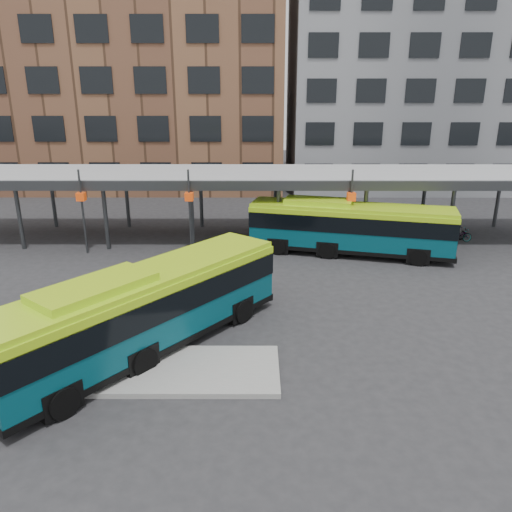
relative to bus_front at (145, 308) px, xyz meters
The scene contains 8 objects.
ground 3.90m from the bus_front, 25.42° to the left, with size 120.00×120.00×0.00m, color #28282B.
boarding_island 3.17m from the bus_front, 147.29° to the right, with size 14.00×3.00×0.18m, color gray.
canopy 14.89m from the bus_front, 77.72° to the left, with size 40.00×6.53×4.80m.
building_brick 35.45m from the bus_front, 101.49° to the left, with size 26.00×14.00×22.00m, color brown.
building_grey 39.51m from the bus_front, 60.21° to the left, with size 24.00×14.00×20.00m, color slate.
bus_front is the anchor object (origin of this frame).
bus_rear 14.41m from the bus_front, 50.50° to the left, with size 11.47×5.05×3.10m.
bike_rack 20.57m from the bus_front, 41.47° to the left, with size 3.86×1.63×0.96m.
Camera 1 is at (0.76, -17.53, 9.03)m, focal length 35.00 mm.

